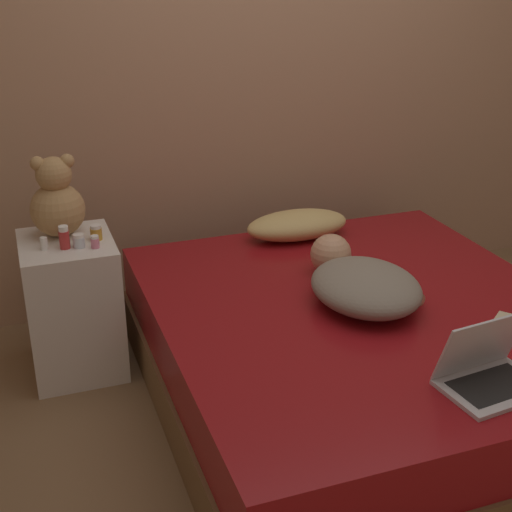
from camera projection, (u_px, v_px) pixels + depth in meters
ground_plane at (358, 398)px, 3.13m from camera, size 12.00×12.00×0.00m
wall_back at (262, 57)px, 3.68m from camera, size 8.00×0.06×2.60m
bed at (361, 353)px, 3.04m from camera, size 1.72×1.91×0.46m
nightstand at (73, 305)px, 3.25m from camera, size 0.40×0.46×0.64m
pillow at (297, 225)px, 3.60m from camera, size 0.53×0.27×0.14m
person_lying at (362, 282)px, 2.96m from camera, size 0.44×0.69×0.18m
laptop at (489, 371)px, 2.38m from camera, size 0.36×0.28×0.24m
teddy_bear at (57, 201)px, 3.13m from camera, size 0.24×0.24×0.37m
bottle_white at (44, 244)px, 3.03m from camera, size 0.03×0.03×0.06m
bottle_amber at (96, 232)px, 3.13m from camera, size 0.05×0.05×0.07m
bottle_red at (64, 238)px, 3.03m from camera, size 0.04×0.04×0.10m
bottle_clear at (79, 241)px, 3.06m from camera, size 0.05×0.05×0.06m
bottle_pink at (95, 242)px, 3.05m from camera, size 0.04×0.04×0.06m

